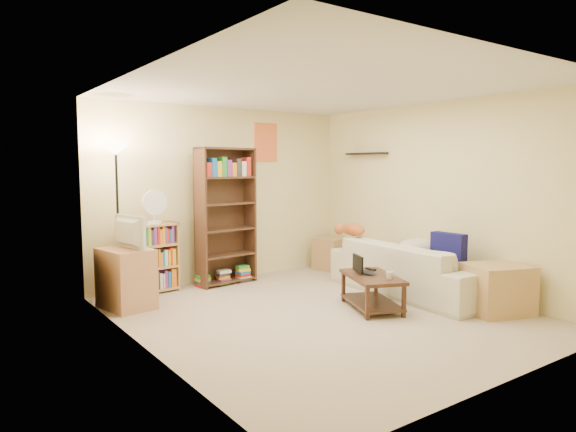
{
  "coord_description": "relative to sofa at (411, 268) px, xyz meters",
  "views": [
    {
      "loc": [
        -3.57,
        -4.38,
        1.66
      ],
      "look_at": [
        0.06,
        0.73,
        1.05
      ],
      "focal_mm": 32.0,
      "sensor_mm": 36.0,
      "label": 1
    }
  ],
  "objects": [
    {
      "name": "laptop_screen",
      "position": [
        -1.02,
        -0.07,
        0.18
      ],
      "size": [
        0.13,
        0.28,
        0.2
      ],
      "primitive_type": "cube",
      "rotation": [
        0.0,
        0.0,
        -0.4
      ],
      "color": "white",
      "rests_on": "laptop"
    },
    {
      "name": "navy_pillow",
      "position": [
        0.08,
        -0.51,
        0.31
      ],
      "size": [
        0.15,
        0.45,
        0.4
      ],
      "primitive_type": "cube",
      "rotation": [
        0.0,
        0.0,
        1.61
      ],
      "color": "#121251",
      "rests_on": "sofa"
    },
    {
      "name": "end_cabinet",
      "position": [
        0.1,
        -1.17,
        -0.06
      ],
      "size": [
        0.81,
        0.74,
        0.55
      ],
      "primitive_type": "cube",
      "rotation": [
        0.0,
        0.0,
        -0.34
      ],
      "color": "tan",
      "rests_on": "ground"
    },
    {
      "name": "mug",
      "position": [
        -0.93,
        -0.49,
        0.11
      ],
      "size": [
        0.18,
        0.18,
        0.09
      ],
      "primitive_type": "imported",
      "rotation": [
        0.0,
        0.0,
        -0.55
      ],
      "color": "white",
      "rests_on": "coffee_table"
    },
    {
      "name": "cream_blanket",
      "position": [
        0.17,
        0.04,
        0.24
      ],
      "size": [
        0.62,
        0.45,
        0.27
      ],
      "primitive_type": "ellipsoid",
      "color": "beige",
      "rests_on": "sofa"
    },
    {
      "name": "coffee_table",
      "position": [
        -0.94,
        -0.23,
        -0.08
      ],
      "size": [
        0.81,
        1.03,
        0.4
      ],
      "rotation": [
        0.0,
        0.0,
        -0.4
      ],
      "color": "#43271A",
      "rests_on": "ground"
    },
    {
      "name": "side_table",
      "position": [
        0.17,
        1.83,
        -0.08
      ],
      "size": [
        0.55,
        0.55,
        0.51
      ],
      "primitive_type": "cube",
      "rotation": [
        0.0,
        0.0,
        0.26
      ],
      "color": "tan",
      "rests_on": "ground"
    },
    {
      "name": "tabby_cat",
      "position": [
        -0.24,
        0.91,
        0.43
      ],
      "size": [
        0.53,
        0.22,
        0.18
      ],
      "color": "#C05928",
      "rests_on": "sofa"
    },
    {
      "name": "floor_lamp",
      "position": [
        -3.23,
        1.79,
        1.2
      ],
      "size": [
        0.33,
        0.33,
        1.93
      ],
      "color": "black",
      "rests_on": "ground"
    },
    {
      "name": "tv_remote",
      "position": [
        -0.73,
        0.01,
        0.07
      ],
      "size": [
        0.07,
        0.16,
        0.02
      ],
      "primitive_type": "cube",
      "rotation": [
        0.0,
        0.0,
        -0.1
      ],
      "color": "black",
      "rests_on": "coffee_table"
    },
    {
      "name": "book_stacks",
      "position": [
        -1.71,
        1.9,
        -0.23
      ],
      "size": [
        0.8,
        0.22,
        0.24
      ],
      "color": "red",
      "rests_on": "ground"
    },
    {
      "name": "room",
      "position": [
        -1.55,
        -0.04,
        1.28
      ],
      "size": [
        4.5,
        4.54,
        2.52
      ],
      "color": "#BFAA8F",
      "rests_on": "ground"
    },
    {
      "name": "laptop",
      "position": [
        -0.9,
        -0.12,
        0.07
      ],
      "size": [
        0.31,
        0.21,
        0.02
      ],
      "primitive_type": "imported",
      "rotation": [
        0.0,
        0.0,
        1.53
      ],
      "color": "black",
      "rests_on": "coffee_table"
    },
    {
      "name": "television",
      "position": [
        -3.25,
        1.48,
        0.56
      ],
      "size": [
        0.7,
        0.31,
        0.39
      ],
      "primitive_type": "imported",
      "rotation": [
        0.0,
        0.0,
        1.74
      ],
      "color": "black",
      "rests_on": "tv_stand"
    },
    {
      "name": "sofa",
      "position": [
        0.0,
        0.0,
        0.0
      ],
      "size": [
        2.43,
        1.21,
        0.68
      ],
      "primitive_type": "imported",
      "rotation": [
        0.0,
        0.0,
        1.51
      ],
      "color": "beige",
      "rests_on": "ground"
    },
    {
      "name": "desk_fan",
      "position": [
        -2.7,
        1.96,
        0.81
      ],
      "size": [
        0.33,
        0.18,
        0.44
      ],
      "color": "white",
      "rests_on": "short_bookshelf"
    },
    {
      "name": "short_bookshelf",
      "position": [
        -2.75,
        2.0,
        0.12
      ],
      "size": [
        0.74,
        0.37,
        0.91
      ],
      "rotation": [
        0.0,
        0.0,
        0.12
      ],
      "color": "tan",
      "rests_on": "ground"
    },
    {
      "name": "tall_bookshelf",
      "position": [
        -1.69,
        1.9,
        0.67
      ],
      "size": [
        0.89,
        0.38,
        1.91
      ],
      "rotation": [
        0.0,
        0.0,
        0.11
      ],
      "color": "#492B1C",
      "rests_on": "ground"
    },
    {
      "name": "tv_stand",
      "position": [
        -3.25,
        1.48,
        0.01
      ],
      "size": [
        0.57,
        0.73,
        0.7
      ],
      "primitive_type": "cube",
      "rotation": [
        0.0,
        0.0,
        0.17
      ],
      "color": "tan",
      "rests_on": "ground"
    }
  ]
}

